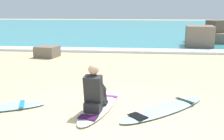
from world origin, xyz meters
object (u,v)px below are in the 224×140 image
at_px(shoreline_rock, 47,52).
at_px(surfboard_main, 100,106).
at_px(surfer_seated, 95,92).
at_px(surfboard_spare_far, 164,109).

bearing_deg(shoreline_rock, surfboard_main, -61.48).
distance_m(surfer_seated, shoreline_rock, 6.69).
height_order(surfboard_main, surfer_seated, surfer_seated).
bearing_deg(surfboard_spare_far, shoreline_rock, 128.00).
height_order(surfboard_spare_far, shoreline_rock, shoreline_rock).
xyz_separation_m(surfboard_main, surfer_seated, (-0.06, -0.29, 0.40)).
distance_m(surfboard_main, shoreline_rock, 6.47).
height_order(surfer_seated, surfboard_spare_far, surfer_seated).
bearing_deg(surfer_seated, surfboard_spare_far, 10.97).
bearing_deg(surfboard_spare_far, surfboard_main, 179.52).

